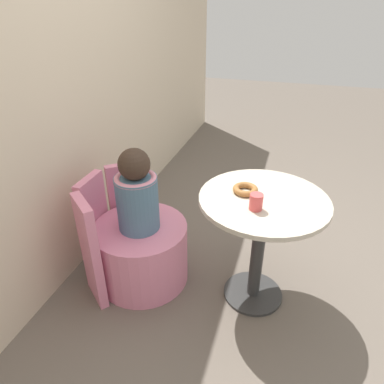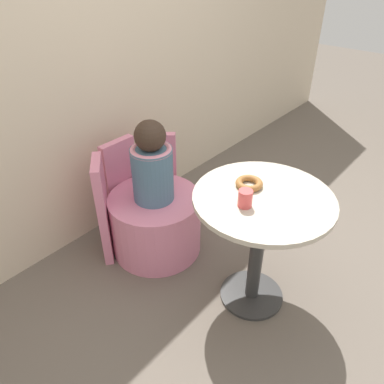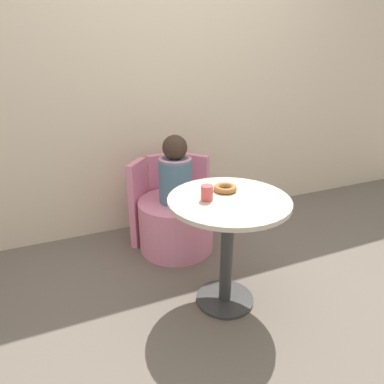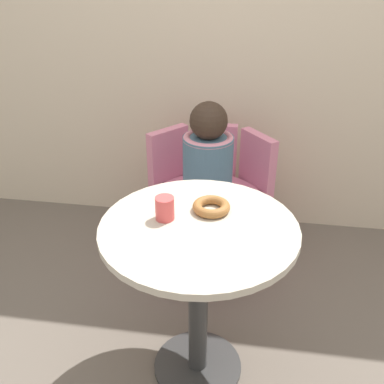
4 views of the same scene
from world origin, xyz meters
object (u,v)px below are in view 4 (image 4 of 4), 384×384
Objects in this scene: round_table at (199,266)px; tub_chair at (207,231)px; donut at (211,207)px; cup at (165,208)px; child_figure at (208,157)px.

round_table is 1.21× the size of tub_chair.
donut is 0.17m from cup.
round_table is 0.24m from cup.
tub_chair is 1.14× the size of child_figure.
donut is 1.62× the size of cup.
round_table is 0.69m from child_figure.
tub_chair is at bearing 0.00° from child_figure.
child_figure is at bearing 0.00° from tub_chair.
cup is (-0.07, -0.66, 0.10)m from child_figure.
tub_chair is 4.26× the size of donut.
cup is at bearing -153.43° from donut.
child_figure is (-0.05, 0.69, 0.10)m from round_table.
child_figure is 3.74× the size of donut.
donut is at bearing -82.03° from tub_chair.
tub_chair is 0.77m from donut.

